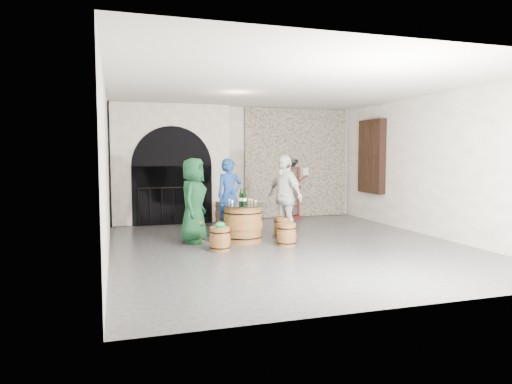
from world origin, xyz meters
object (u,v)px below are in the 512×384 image
object	(u,v)px
barrel_stool_far	(231,224)
side_barrel	(224,214)
barrel_stool_right	(283,227)
wine_bottle_right	(245,198)
wine_bottle_center	(244,198)
barrel_table	(243,223)
barrel_stool_near_right	(287,235)
barrel_stool_left	(195,231)
barrel_stool_near_left	(220,239)
wine_bottle_left	(241,198)
person_blue	(229,196)
person_white	(284,196)
person_green	(193,200)
corking_press	(292,184)

from	to	relation	value
barrel_stool_far	side_barrel	distance (m)	1.21
barrel_stool_right	wine_bottle_right	world-z (taller)	wine_bottle_right
barrel_stool_far	wine_bottle_center	world-z (taller)	wine_bottle_center
barrel_table	barrel_stool_right	size ratio (longest dim) A/B	2.25
barrel_stool_far	side_barrel	world-z (taller)	side_barrel
barrel_stool_near_right	barrel_stool_left	bearing A→B (deg)	151.40
barrel_table	barrel_stool_far	bearing A→B (deg)	89.74
barrel_stool_far	barrel_stool_near_left	bearing A→B (deg)	-110.77
barrel_stool_far	wine_bottle_left	xyz separation A→B (m)	(-0.03, -0.94, 0.70)
barrel_stool_near_left	side_barrel	size ratio (longest dim) A/B	0.72
barrel_table	side_barrel	distance (m)	2.22
barrel_stool_left	barrel_stool_near_right	distance (m)	1.95
barrel_stool_near_right	barrel_stool_right	bearing A→B (deg)	73.83
person_blue	wine_bottle_left	distance (m)	1.13
person_white	wine_bottle_right	size ratio (longest dim) A/B	5.69
barrel_stool_left	barrel_stool_near_left	world-z (taller)	same
barrel_stool_near_right	person_green	size ratio (longest dim) A/B	0.26
barrel_stool_left	barrel_stool_near_left	bearing A→B (deg)	-72.54
barrel_stool_near_left	corking_press	world-z (taller)	corking_press
barrel_table	barrel_stool_left	xyz separation A→B (m)	(-0.98, 0.24, -0.17)
wine_bottle_center	wine_bottle_right	size ratio (longest dim) A/B	1.00
person_green	corking_press	bearing A→B (deg)	-24.82
side_barrel	corking_press	bearing A→B (deg)	17.35
barrel_stool_left	wine_bottle_center	distance (m)	1.25
person_white	side_barrel	xyz separation A→B (m)	(-0.90, 2.02, -0.61)
wine_bottle_right	person_white	bearing A→B (deg)	8.59
barrel_stool_far	wine_bottle_right	bearing A→B (deg)	-86.56
barrel_stool_far	person_white	bearing A→B (deg)	-38.58
wine_bottle_center	person_green	bearing A→B (deg)	166.84
barrel_stool_far	person_white	xyz separation A→B (m)	(1.02, -0.81, 0.70)
wine_bottle_left	person_blue	bearing A→B (deg)	88.65
person_green	corking_press	distance (m)	4.23
barrel_stool_right	barrel_stool_near_left	size ratio (longest dim) A/B	1.00
wine_bottle_center	barrel_stool_near_right	bearing A→B (deg)	-44.74
person_blue	person_white	bearing A→B (deg)	-55.15
person_blue	wine_bottle_center	bearing A→B (deg)	-99.60
wine_bottle_center	corking_press	bearing A→B (deg)	51.96
barrel_stool_left	person_green	distance (m)	0.66
barrel_stool_near_right	wine_bottle_center	size ratio (longest dim) A/B	1.42
barrel_stool_near_left	person_white	xyz separation A→B (m)	(1.69, 0.96, 0.70)
barrel_stool_near_right	barrel_stool_near_left	xyz separation A→B (m)	(-1.40, -0.07, 0.00)
wine_bottle_center	side_barrel	size ratio (longest dim) A/B	0.51
barrel_table	person_green	xyz separation A→B (m)	(-1.01, 0.25, 0.49)
person_blue	wine_bottle_center	xyz separation A→B (m)	(0.02, -1.19, 0.05)
wine_bottle_left	wine_bottle_right	world-z (taller)	same
barrel_stool_near_right	wine_bottle_right	distance (m)	1.23
person_white	barrel_stool_left	bearing A→B (deg)	-110.53
wine_bottle_center	barrel_stool_left	bearing A→B (deg)	166.86
barrel_stool_near_left	wine_bottle_right	xyz separation A→B (m)	(0.73, 0.81, 0.70)
person_green	wine_bottle_left	distance (m)	1.00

